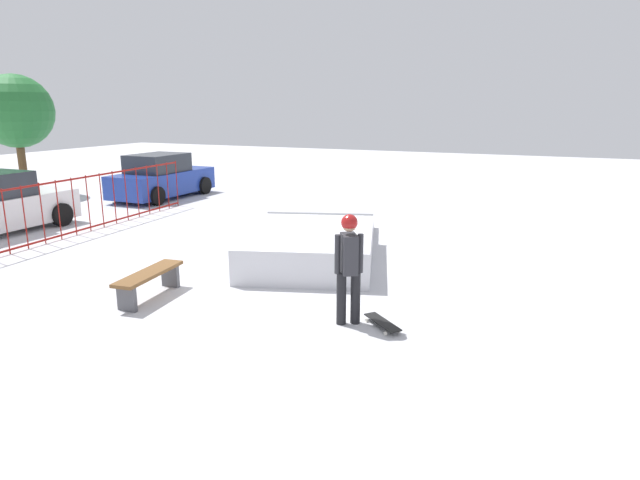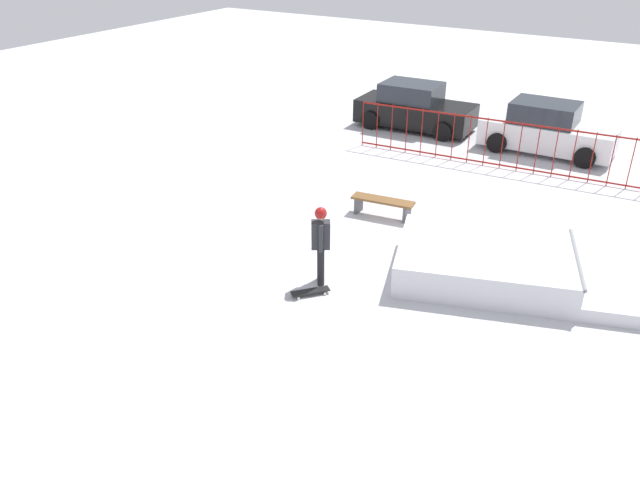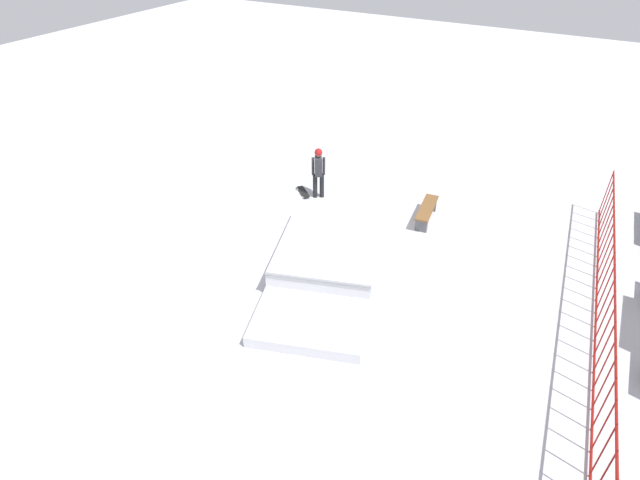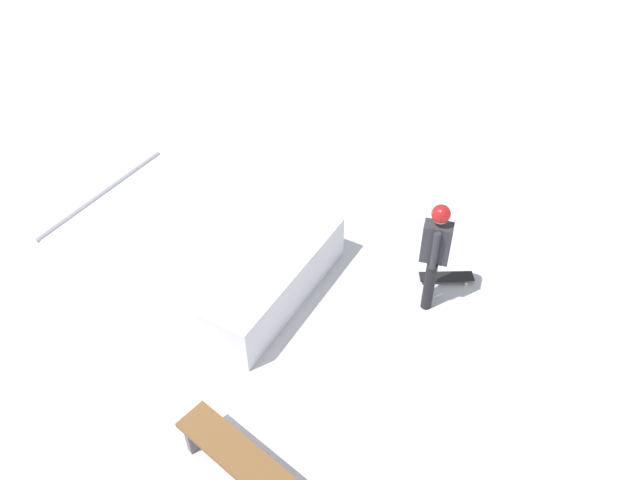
{
  "view_description": "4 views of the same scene",
  "coord_description": "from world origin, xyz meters",
  "px_view_note": "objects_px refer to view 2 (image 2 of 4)",
  "views": [
    {
      "loc": [
        -9.41,
        -5.04,
        3.29
      ],
      "look_at": [
        -0.53,
        -1.13,
        0.9
      ],
      "focal_mm": 30.77,
      "sensor_mm": 36.0,
      "label": 1
    },
    {
      "loc": [
        3.98,
        -12.12,
        7.0
      ],
      "look_at": [
        -1.97,
        -2.24,
        1.0
      ],
      "focal_mm": 35.85,
      "sensor_mm": 36.0,
      "label": 2
    },
    {
      "loc": [
        10.84,
        4.87,
        8.42
      ],
      "look_at": [
        0.98,
        -0.56,
        0.6
      ],
      "focal_mm": 28.51,
      "sensor_mm": 36.0,
      "label": 3
    },
    {
      "loc": [
        -5.35,
        3.02,
        6.44
      ],
      "look_at": [
        -0.69,
        -1.31,
        0.9
      ],
      "focal_mm": 34.27,
      "sensor_mm": 36.0,
      "label": 4
    }
  ],
  "objects_px": {
    "skate_ramp": "(508,267)",
    "parked_car_black": "(414,108)",
    "skater": "(321,240)",
    "parked_car_white": "(547,130)",
    "skateboard": "(310,291)",
    "park_bench": "(383,204)"
  },
  "relations": [
    {
      "from": "skater",
      "to": "parked_car_black",
      "type": "relative_size",
      "value": 0.42
    },
    {
      "from": "park_bench",
      "to": "parked_car_white",
      "type": "xyz_separation_m",
      "value": [
        2.3,
        7.13,
        0.37
      ]
    },
    {
      "from": "skate_ramp",
      "to": "parked_car_white",
      "type": "bearing_deg",
      "value": 81.29
    },
    {
      "from": "skater",
      "to": "park_bench",
      "type": "height_order",
      "value": "skater"
    },
    {
      "from": "skate_ramp",
      "to": "skateboard",
      "type": "height_order",
      "value": "skate_ramp"
    },
    {
      "from": "skate_ramp",
      "to": "parked_car_black",
      "type": "distance_m",
      "value": 10.6
    },
    {
      "from": "skateboard",
      "to": "parked_car_white",
      "type": "xyz_separation_m",
      "value": [
        1.91,
        11.25,
        0.65
      ]
    },
    {
      "from": "skate_ramp",
      "to": "skateboard",
      "type": "bearing_deg",
      "value": -158.5
    },
    {
      "from": "skater",
      "to": "parked_car_white",
      "type": "relative_size",
      "value": 0.42
    },
    {
      "from": "park_bench",
      "to": "parked_car_black",
      "type": "relative_size",
      "value": 0.39
    },
    {
      "from": "skateboard",
      "to": "parked_car_white",
      "type": "relative_size",
      "value": 0.18
    },
    {
      "from": "skateboard",
      "to": "park_bench",
      "type": "relative_size",
      "value": 0.45
    },
    {
      "from": "skater",
      "to": "parked_car_black",
      "type": "height_order",
      "value": "skater"
    },
    {
      "from": "skater",
      "to": "parked_car_white",
      "type": "distance_m",
      "value": 10.91
    },
    {
      "from": "skate_ramp",
      "to": "park_bench",
      "type": "bearing_deg",
      "value": 140.26
    },
    {
      "from": "skateboard",
      "to": "park_bench",
      "type": "distance_m",
      "value": 4.15
    },
    {
      "from": "skateboard",
      "to": "parked_car_black",
      "type": "bearing_deg",
      "value": 55.0
    },
    {
      "from": "skater",
      "to": "parked_car_white",
      "type": "height_order",
      "value": "skater"
    },
    {
      "from": "skater",
      "to": "skateboard",
      "type": "bearing_deg",
      "value": -114.23
    },
    {
      "from": "skater",
      "to": "skateboard",
      "type": "distance_m",
      "value": 1.08
    },
    {
      "from": "skate_ramp",
      "to": "skater",
      "type": "height_order",
      "value": "skater"
    },
    {
      "from": "parked_car_black",
      "to": "parked_car_white",
      "type": "distance_m",
      "value": 4.64
    }
  ]
}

